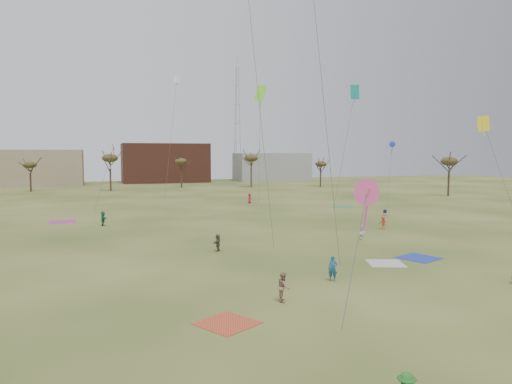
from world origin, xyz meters
name	(u,v)px	position (x,y,z in m)	size (l,w,h in m)	color
ground	(307,280)	(0.00, 0.00, 0.00)	(260.00, 260.00, 0.00)	#324716
flyer_near_right	(333,269)	(1.66, -0.87, 0.92)	(0.67, 0.44, 1.84)	#1D5785
spectator_fore_b	(283,287)	(-3.44, -4.14, 0.92)	(0.90, 0.70, 1.84)	#94725E
spectator_fore_c	(218,243)	(-3.81, 11.96, 0.81)	(1.49, 0.48, 1.61)	brown
flyer_mid_b	(383,223)	(18.19, 18.20, 0.83)	(1.08, 0.62, 1.67)	#C54825
spectator_mid_e	(362,233)	(12.05, 12.74, 0.77)	(0.75, 0.58, 1.54)	white
flyer_far_a	(103,219)	(-14.01, 31.65, 0.92)	(1.70, 0.54, 1.83)	#246C48
flyer_far_b	(249,198)	(11.56, 51.43, 0.92)	(0.89, 0.58, 1.83)	#B11E41
blanket_red	(227,324)	(-7.77, -6.85, 0.00)	(2.79, 2.79, 0.03)	#C94928
blanket_blue	(419,258)	(12.34, 3.56, 0.00)	(3.10, 3.10, 0.03)	#273BAA
blanket_cream	(386,263)	(8.42, 2.68, 0.00)	(2.89, 2.89, 0.03)	beige
blanket_plum	(63,222)	(-19.21, 37.21, 0.00)	(3.40, 3.40, 0.03)	#B13696
blanket_olive	(343,207)	(25.14, 41.12, 0.00)	(3.37, 3.37, 0.03)	#31884D
camp_chair_right	(385,214)	(25.44, 28.92, 0.26)	(0.72, 0.73, 0.87)	#131636
kites_aloft	(231,51)	(0.34, 22.14, 20.82)	(70.27, 70.17, 27.92)	red
tree_line	(153,162)	(-2.85, 79.12, 7.09)	(117.44, 49.32, 8.91)	#3A2B1E
building_tan	(22,168)	(-35.00, 115.00, 5.00)	(32.00, 14.00, 10.00)	#937F60
building_brick	(165,163)	(5.00, 120.00, 6.00)	(26.00, 16.00, 12.00)	brown
building_grey	(272,167)	(40.00, 118.00, 4.50)	(24.00, 12.00, 9.00)	gray
radio_tower	(237,123)	(30.00, 125.00, 19.21)	(1.51, 1.72, 41.00)	#9EA3A8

